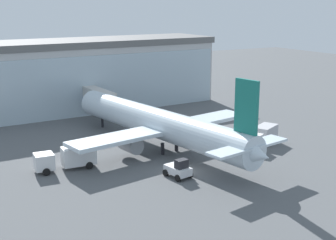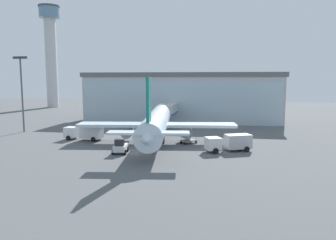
{
  "view_description": "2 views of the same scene",
  "coord_description": "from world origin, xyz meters",
  "px_view_note": "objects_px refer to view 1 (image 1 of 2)",
  "views": [
    {
      "loc": [
        -27.97,
        -45.72,
        19.72
      ],
      "look_at": [
        2.07,
        8.99,
        4.06
      ],
      "focal_mm": 50.0,
      "sensor_mm": 36.0,
      "label": 1
    },
    {
      "loc": [
        15.77,
        -48.2,
        11.48
      ],
      "look_at": [
        2.93,
        9.1,
        4.02
      ],
      "focal_mm": 35.0,
      "sensor_mm": 36.0,
      "label": 2
    }
  ],
  "objects_px": {
    "jet_bridge": "(97,97)",
    "pushback_tug": "(178,169)",
    "baggage_cart": "(199,141)",
    "catering_truck": "(68,158)",
    "safety_cone_wingtip": "(234,133)",
    "fuel_truck": "(262,136)",
    "safety_cone_nose": "(187,162)",
    "airplane": "(160,124)"
  },
  "relations": [
    {
      "from": "jet_bridge",
      "to": "pushback_tug",
      "type": "height_order",
      "value": "jet_bridge"
    },
    {
      "from": "jet_bridge",
      "to": "baggage_cart",
      "type": "xyz_separation_m",
      "value": [
        7.6,
        -20.89,
        -3.59
      ]
    },
    {
      "from": "catering_truck",
      "to": "baggage_cart",
      "type": "distance_m",
      "value": 19.58
    },
    {
      "from": "catering_truck",
      "to": "safety_cone_wingtip",
      "type": "xyz_separation_m",
      "value": [
        26.92,
        2.69,
        -1.19
      ]
    },
    {
      "from": "catering_truck",
      "to": "pushback_tug",
      "type": "bearing_deg",
      "value": 142.82
    },
    {
      "from": "fuel_truck",
      "to": "safety_cone_nose",
      "type": "height_order",
      "value": "fuel_truck"
    },
    {
      "from": "airplane",
      "to": "safety_cone_nose",
      "type": "distance_m",
      "value": 7.92
    },
    {
      "from": "safety_cone_nose",
      "to": "airplane",
      "type": "bearing_deg",
      "value": 90.67
    },
    {
      "from": "pushback_tug",
      "to": "catering_truck",
      "type": "bearing_deg",
      "value": 39.75
    },
    {
      "from": "jet_bridge",
      "to": "pushback_tug",
      "type": "distance_m",
      "value": 30.98
    },
    {
      "from": "fuel_truck",
      "to": "safety_cone_wingtip",
      "type": "height_order",
      "value": "fuel_truck"
    },
    {
      "from": "airplane",
      "to": "baggage_cart",
      "type": "distance_m",
      "value": 6.75
    },
    {
      "from": "baggage_cart",
      "to": "safety_cone_nose",
      "type": "height_order",
      "value": "baggage_cart"
    },
    {
      "from": "airplane",
      "to": "fuel_truck",
      "type": "bearing_deg",
      "value": -123.15
    },
    {
      "from": "catering_truck",
      "to": "pushback_tug",
      "type": "height_order",
      "value": "catering_truck"
    },
    {
      "from": "airplane",
      "to": "baggage_cart",
      "type": "xyz_separation_m",
      "value": [
        5.96,
        -0.76,
        -3.08
      ]
    },
    {
      "from": "airplane",
      "to": "catering_truck",
      "type": "distance_m",
      "value": 13.84
    },
    {
      "from": "jet_bridge",
      "to": "fuel_truck",
      "type": "bearing_deg",
      "value": -153.02
    },
    {
      "from": "airplane",
      "to": "pushback_tug",
      "type": "height_order",
      "value": "airplane"
    },
    {
      "from": "catering_truck",
      "to": "baggage_cart",
      "type": "relative_size",
      "value": 2.34
    },
    {
      "from": "pushback_tug",
      "to": "airplane",
      "type": "bearing_deg",
      "value": -26.28
    },
    {
      "from": "fuel_truck",
      "to": "safety_cone_nose",
      "type": "distance_m",
      "value": 13.42
    },
    {
      "from": "fuel_truck",
      "to": "safety_cone_nose",
      "type": "relative_size",
      "value": 13.67
    },
    {
      "from": "catering_truck",
      "to": "jet_bridge",
      "type": "bearing_deg",
      "value": -115.37
    },
    {
      "from": "jet_bridge",
      "to": "safety_cone_nose",
      "type": "relative_size",
      "value": 20.89
    },
    {
      "from": "pushback_tug",
      "to": "safety_cone_wingtip",
      "type": "relative_size",
      "value": 6.29
    },
    {
      "from": "airplane",
      "to": "catering_truck",
      "type": "xyz_separation_m",
      "value": [
        -13.57,
        -1.78,
        -2.12
      ]
    },
    {
      "from": "airplane",
      "to": "baggage_cart",
      "type": "relative_size",
      "value": 12.23
    },
    {
      "from": "airplane",
      "to": "fuel_truck",
      "type": "height_order",
      "value": "airplane"
    },
    {
      "from": "pushback_tug",
      "to": "baggage_cart",
      "type": "bearing_deg",
      "value": -52.48
    },
    {
      "from": "jet_bridge",
      "to": "safety_cone_nose",
      "type": "distance_m",
      "value": 27.65
    },
    {
      "from": "catering_truck",
      "to": "airplane",
      "type": "bearing_deg",
      "value": -169.35
    },
    {
      "from": "catering_truck",
      "to": "baggage_cart",
      "type": "xyz_separation_m",
      "value": [
        19.53,
        1.02,
        -0.97
      ]
    },
    {
      "from": "airplane",
      "to": "catering_truck",
      "type": "bearing_deg",
      "value": 87.13
    },
    {
      "from": "catering_truck",
      "to": "safety_cone_nose",
      "type": "height_order",
      "value": "catering_truck"
    },
    {
      "from": "baggage_cart",
      "to": "pushback_tug",
      "type": "height_order",
      "value": "pushback_tug"
    },
    {
      "from": "jet_bridge",
      "to": "catering_truck",
      "type": "distance_m",
      "value": 25.09
    },
    {
      "from": "baggage_cart",
      "to": "safety_cone_wingtip",
      "type": "bearing_deg",
      "value": 143.85
    },
    {
      "from": "jet_bridge",
      "to": "catering_truck",
      "type": "height_order",
      "value": "jet_bridge"
    },
    {
      "from": "safety_cone_wingtip",
      "to": "pushback_tug",
      "type": "bearing_deg",
      "value": -144.98
    },
    {
      "from": "catering_truck",
      "to": "safety_cone_nose",
      "type": "xyz_separation_m",
      "value": [
        13.65,
        -5.42,
        -1.19
      ]
    },
    {
      "from": "airplane",
      "to": "safety_cone_wingtip",
      "type": "bearing_deg",
      "value": -96.43
    }
  ]
}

